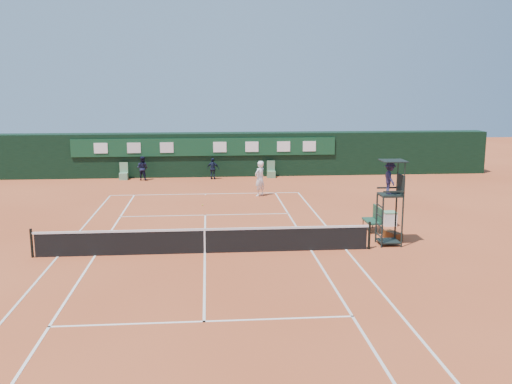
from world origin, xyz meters
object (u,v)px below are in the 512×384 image
(cooler, at_px, (389,218))
(player, at_px, (260,179))
(tennis_net, at_px, (205,240))
(player_bench, at_px, (374,218))
(umpire_chair, at_px, (391,184))

(cooler, distance_m, player, 9.14)
(tennis_net, distance_m, cooler, 9.14)
(player, bearing_deg, cooler, 80.73)
(player_bench, xyz_separation_m, player, (-4.27, 8.35, 0.42))
(umpire_chair, bearing_deg, player, 111.89)
(player_bench, relative_size, cooler, 1.86)
(tennis_net, xyz_separation_m, player, (3.12, 11.07, 0.51))
(cooler, bearing_deg, tennis_net, -156.59)
(tennis_net, xyz_separation_m, umpire_chair, (7.34, 0.56, 1.95))
(umpire_chair, height_order, player, umpire_chair)
(tennis_net, bearing_deg, cooler, 23.41)
(umpire_chair, distance_m, player, 11.42)
(tennis_net, distance_m, player, 11.51)
(player, bearing_deg, tennis_net, 29.71)
(umpire_chair, bearing_deg, cooler, 71.30)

